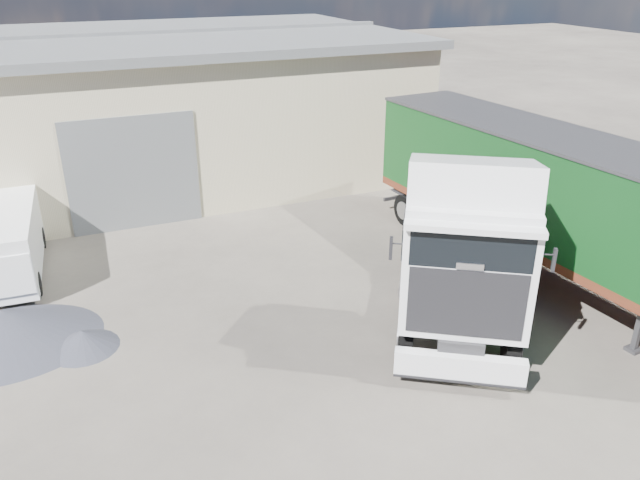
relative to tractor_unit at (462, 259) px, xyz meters
name	(u,v)px	position (x,y,z in m)	size (l,w,h in m)	color
ground	(318,391)	(-3.76, -0.74, -1.88)	(120.00, 120.00, 0.00)	black
brick_boundary_wall	(561,174)	(7.74, 5.26, -0.63)	(0.35, 26.00, 2.50)	#994227
tractor_unit	(462,259)	(0.00, 0.00, 0.00)	(5.69, 6.85, 4.48)	black
box_trailer	(546,191)	(3.71, 1.68, 0.50)	(3.52, 11.91, 3.90)	#2D2D30
panel_van	(1,246)	(-9.60, 7.07, -0.94)	(2.04, 4.54, 1.82)	black
gravel_heap	(0,328)	(-9.59, 3.60, -1.48)	(4.89, 4.20, 0.87)	#21232C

